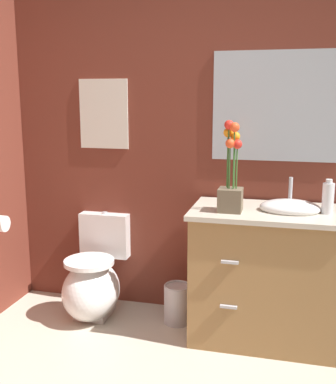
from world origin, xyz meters
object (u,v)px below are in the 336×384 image
Objects in this scene: toilet at (94,282)px; soap_bottle at (328,198)px; wall_poster at (104,114)px; wall_mirror at (275,106)px; vanity_cabinet at (267,273)px; trash_bin at (177,303)px; flower_vase at (231,182)px.

soap_bottle is at bearing -1.33° from toilet.
soap_bottle is 0.43× the size of wall_poster.
wall_mirror is (1.17, 0.27, 1.21)m from toilet.
wall_mirror is at bearing 0.00° from wall_poster.
soap_bottle is 0.26× the size of wall_mirror.
soap_bottle is at bearing -1.50° from vanity_cabinet.
soap_bottle is 1.22m from trash_bin.
flower_vase is 0.57m from soap_bottle.
trash_bin is at bearing 3.31° from toilet.
wall_mirror is (0.58, 0.23, 1.31)m from trash_bin.
toilet is at bearing -167.17° from wall_mirror.
wall_poster is at bearing 157.79° from flower_vase.
wall_mirror is (0.23, 0.39, 0.43)m from flower_vase.
flower_vase is at bearing -23.25° from trash_bin.
vanity_cabinet is 2.11× the size of wall_poster.
vanity_cabinet is 1.55m from wall_poster.
trash_bin is at bearing -158.22° from wall_mirror.
toilet reaches higher than trash_bin.
flower_vase is at bearing -120.27° from wall_mirror.
wall_poster is (-1.51, 0.30, 0.46)m from soap_bottle.
wall_mirror is at bearing 59.73° from flower_vase.
flower_vase is 0.68× the size of wall_mirror.
wall_poster is (-0.95, 0.39, 0.37)m from flower_vase.
flower_vase is 0.62m from wall_mirror.
flower_vase is at bearing -7.19° from toilet.
trash_bin is 0.34× the size of wall_mirror.
vanity_cabinet is at bearing -1.29° from toilet.
trash_bin is 1.41m from wall_poster.
wall_poster reaches higher than trash_bin.
soap_bottle reaches higher than toilet.
wall_poster is (-0.59, 0.23, 1.25)m from trash_bin.
toilet is 0.60m from trash_bin.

